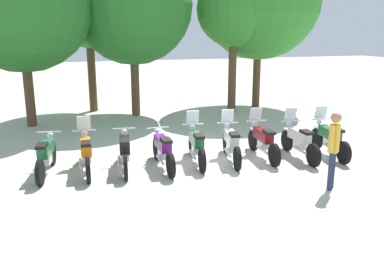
{
  "coord_description": "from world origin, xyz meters",
  "views": [
    {
      "loc": [
        -3.34,
        -9.86,
        3.56
      ],
      "look_at": [
        0.0,
        0.5,
        0.9
      ],
      "focal_mm": 36.99,
      "sensor_mm": 36.0,
      "label": 1
    }
  ],
  "objects_px": {
    "motorcycle_2": "(125,151)",
    "tree_0": "(20,0)",
    "motorcycle_7": "(299,140)",
    "motorcycle_4": "(196,144)",
    "motorcycle_8": "(329,138)",
    "person_0": "(334,144)",
    "tree_3": "(234,10)",
    "tree_2": "(132,4)",
    "motorcycle_3": "(163,150)",
    "motorcycle_0": "(46,155)",
    "motorcycle_5": "(231,143)",
    "motorcycle_1": "(86,152)",
    "motorcycle_6": "(263,140)",
    "tree_1": "(88,8)"
  },
  "relations": [
    {
      "from": "motorcycle_2",
      "to": "tree_0",
      "type": "height_order",
      "value": "tree_0"
    },
    {
      "from": "motorcycle_2",
      "to": "motorcycle_7",
      "type": "bearing_deg",
      "value": -88.77
    },
    {
      "from": "motorcycle_4",
      "to": "motorcycle_8",
      "type": "relative_size",
      "value": 1.0
    },
    {
      "from": "person_0",
      "to": "tree_3",
      "type": "height_order",
      "value": "tree_3"
    },
    {
      "from": "person_0",
      "to": "tree_2",
      "type": "xyz_separation_m",
      "value": [
        -2.83,
        9.7,
        3.57
      ]
    },
    {
      "from": "motorcycle_8",
      "to": "motorcycle_3",
      "type": "bearing_deg",
      "value": 93.05
    },
    {
      "from": "motorcycle_0",
      "to": "tree_3",
      "type": "xyz_separation_m",
      "value": [
        7.75,
        6.05,
        3.96
      ]
    },
    {
      "from": "motorcycle_5",
      "to": "person_0",
      "type": "height_order",
      "value": "person_0"
    },
    {
      "from": "motorcycle_7",
      "to": "motorcycle_8",
      "type": "distance_m",
      "value": 0.99
    },
    {
      "from": "motorcycle_4",
      "to": "motorcycle_7",
      "type": "xyz_separation_m",
      "value": [
        2.95,
        -0.5,
        0.0
      ]
    },
    {
      "from": "motorcycle_1",
      "to": "motorcycle_2",
      "type": "xyz_separation_m",
      "value": [
        0.99,
        -0.12,
        -0.01
      ]
    },
    {
      "from": "motorcycle_1",
      "to": "motorcycle_5",
      "type": "distance_m",
      "value": 3.96
    },
    {
      "from": "motorcycle_0",
      "to": "motorcycle_8",
      "type": "height_order",
      "value": "motorcycle_8"
    },
    {
      "from": "motorcycle_0",
      "to": "motorcycle_6",
      "type": "distance_m",
      "value": 5.92
    },
    {
      "from": "motorcycle_4",
      "to": "person_0",
      "type": "distance_m",
      "value": 3.68
    },
    {
      "from": "motorcycle_7",
      "to": "tree_1",
      "type": "relative_size",
      "value": 0.35
    },
    {
      "from": "motorcycle_4",
      "to": "tree_2",
      "type": "bearing_deg",
      "value": 11.82
    },
    {
      "from": "person_0",
      "to": "tree_3",
      "type": "distance_m",
      "value": 9.84
    },
    {
      "from": "motorcycle_1",
      "to": "motorcycle_2",
      "type": "height_order",
      "value": "motorcycle_1"
    },
    {
      "from": "motorcycle_7",
      "to": "motorcycle_8",
      "type": "xyz_separation_m",
      "value": [
        0.99,
        -0.06,
        0.0
      ]
    },
    {
      "from": "motorcycle_4",
      "to": "motorcycle_7",
      "type": "relative_size",
      "value": 1.0
    },
    {
      "from": "motorcycle_2",
      "to": "motorcycle_5",
      "type": "bearing_deg",
      "value": -86.16
    },
    {
      "from": "motorcycle_4",
      "to": "tree_2",
      "type": "height_order",
      "value": "tree_2"
    },
    {
      "from": "tree_1",
      "to": "motorcycle_1",
      "type": "bearing_deg",
      "value": -95.52
    },
    {
      "from": "motorcycle_7",
      "to": "motorcycle_1",
      "type": "bearing_deg",
      "value": 87.84
    },
    {
      "from": "motorcycle_5",
      "to": "tree_0",
      "type": "bearing_deg",
      "value": 53.95
    },
    {
      "from": "motorcycle_0",
      "to": "motorcycle_7",
      "type": "xyz_separation_m",
      "value": [
        6.88,
        -0.8,
        0.01
      ]
    },
    {
      "from": "tree_2",
      "to": "motorcycle_3",
      "type": "bearing_deg",
      "value": -94.25
    },
    {
      "from": "motorcycle_8",
      "to": "tree_3",
      "type": "distance_m",
      "value": 7.96
    },
    {
      "from": "motorcycle_1",
      "to": "motorcycle_8",
      "type": "xyz_separation_m",
      "value": [
        6.89,
        -0.75,
        0.0
      ]
    },
    {
      "from": "motorcycle_5",
      "to": "tree_1",
      "type": "height_order",
      "value": "tree_1"
    },
    {
      "from": "motorcycle_7",
      "to": "person_0",
      "type": "bearing_deg",
      "value": 170.01
    },
    {
      "from": "motorcycle_5",
      "to": "tree_1",
      "type": "distance_m",
      "value": 10.0
    },
    {
      "from": "tree_0",
      "to": "tree_3",
      "type": "height_order",
      "value": "tree_0"
    },
    {
      "from": "motorcycle_5",
      "to": "motorcycle_6",
      "type": "bearing_deg",
      "value": -79.7
    },
    {
      "from": "motorcycle_0",
      "to": "tree_2",
      "type": "distance_m",
      "value": 8.56
    },
    {
      "from": "motorcycle_7",
      "to": "tree_2",
      "type": "height_order",
      "value": "tree_2"
    },
    {
      "from": "motorcycle_7",
      "to": "person_0",
      "type": "height_order",
      "value": "person_0"
    },
    {
      "from": "motorcycle_8",
      "to": "motorcycle_5",
      "type": "bearing_deg",
      "value": 89.84
    },
    {
      "from": "motorcycle_4",
      "to": "tree_0",
      "type": "distance_m",
      "value": 8.75
    },
    {
      "from": "motorcycle_6",
      "to": "tree_1",
      "type": "height_order",
      "value": "tree_1"
    },
    {
      "from": "motorcycle_4",
      "to": "motorcycle_7",
      "type": "distance_m",
      "value": 2.99
    },
    {
      "from": "motorcycle_8",
      "to": "tree_0",
      "type": "relative_size",
      "value": 0.3
    },
    {
      "from": "motorcycle_8",
      "to": "person_0",
      "type": "height_order",
      "value": "person_0"
    },
    {
      "from": "motorcycle_2",
      "to": "motorcycle_4",
      "type": "relative_size",
      "value": 1.0
    },
    {
      "from": "motorcycle_1",
      "to": "motorcycle_2",
      "type": "distance_m",
      "value": 0.99
    },
    {
      "from": "tree_1",
      "to": "tree_2",
      "type": "height_order",
      "value": "tree_2"
    },
    {
      "from": "tree_3",
      "to": "tree_1",
      "type": "bearing_deg",
      "value": 160.55
    },
    {
      "from": "person_0",
      "to": "tree_0",
      "type": "distance_m",
      "value": 11.89
    },
    {
      "from": "motorcycle_0",
      "to": "motorcycle_8",
      "type": "relative_size",
      "value": 1.0
    }
  ]
}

